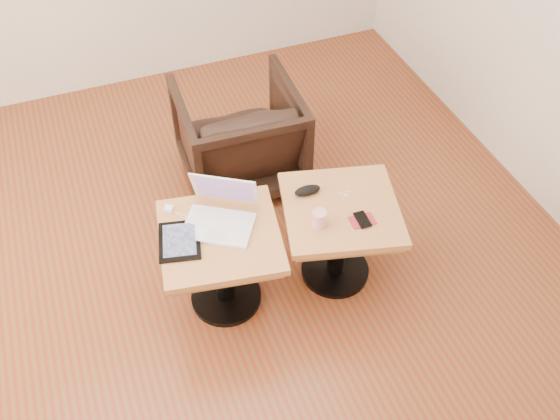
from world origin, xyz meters
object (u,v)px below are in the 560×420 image
object	(u,v)px
striped_cup	(319,219)
armchair	(239,136)
side_table_left	(222,251)
laptop	(221,214)
side_table_right	(340,225)

from	to	relation	value
striped_cup	armchair	size ratio (longest dim) A/B	0.13
side_table_left	striped_cup	world-z (taller)	striped_cup
laptop	striped_cup	size ratio (longest dim) A/B	4.78
side_table_right	striped_cup	size ratio (longest dim) A/B	7.66
side_table_right	armchair	bearing A→B (deg)	118.22
side_table_right	armchair	xyz separation A→B (m)	(-0.24, 0.97, -0.07)
side_table_left	armchair	xyz separation A→B (m)	(0.40, 0.92, -0.07)
side_table_right	laptop	xyz separation A→B (m)	(-0.60, 0.13, 0.18)
laptop	armchair	world-z (taller)	laptop
side_table_left	laptop	bearing A→B (deg)	77.40
striped_cup	armchair	bearing A→B (deg)	94.23
side_table_right	striped_cup	xyz separation A→B (m)	(-0.16, -0.08, 0.18)
laptop	armchair	distance (m)	0.94
side_table_right	striped_cup	world-z (taller)	striped_cup
side_table_left	armchair	world-z (taller)	armchair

